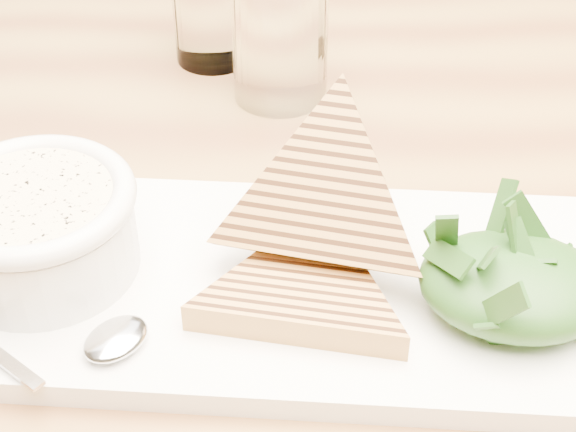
# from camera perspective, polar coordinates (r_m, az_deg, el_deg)

# --- Properties ---
(table_top) EXTENTS (1.34, 0.97, 0.04)m
(table_top) POSITION_cam_1_polar(r_m,az_deg,el_deg) (0.63, -10.95, -2.87)
(table_top) COLOR olive
(table_top) RESTS_ON ground
(platter) EXTENTS (0.44, 0.22, 0.02)m
(platter) POSITION_cam_1_polar(r_m,az_deg,el_deg) (0.56, -0.28, -4.61)
(platter) COLOR white
(platter) RESTS_ON table_top
(soup_bowl) EXTENTS (0.12, 0.12, 0.05)m
(soup_bowl) POSITION_cam_1_polar(r_m,az_deg,el_deg) (0.57, -15.73, -1.33)
(soup_bowl) COLOR white
(soup_bowl) RESTS_ON platter
(soup) EXTENTS (0.10, 0.10, 0.01)m
(soup) POSITION_cam_1_polar(r_m,az_deg,el_deg) (0.55, -16.23, 0.96)
(soup) COLOR beige
(soup) RESTS_ON soup_bowl
(bowl_rim) EXTENTS (0.13, 0.13, 0.01)m
(bowl_rim) POSITION_cam_1_polar(r_m,az_deg,el_deg) (0.55, -16.27, 1.13)
(bowl_rim) COLOR white
(bowl_rim) RESTS_ON soup_bowl
(sandwich_flat) EXTENTS (0.16, 0.16, 0.02)m
(sandwich_flat) POSITION_cam_1_polar(r_m,az_deg,el_deg) (0.53, 1.08, -4.74)
(sandwich_flat) COLOR #B27E3C
(sandwich_flat) RESTS_ON platter
(sandwich_lean) EXTENTS (0.17, 0.18, 0.17)m
(sandwich_lean) POSITION_cam_1_polar(r_m,az_deg,el_deg) (0.53, 2.37, 1.14)
(sandwich_lean) COLOR #B27E3C
(sandwich_lean) RESTS_ON sandwich_flat
(salad_base) EXTENTS (0.11, 0.09, 0.04)m
(salad_base) POSITION_cam_1_polar(r_m,az_deg,el_deg) (0.53, 14.42, -4.35)
(salad_base) COLOR #133F13
(salad_base) RESTS_ON platter
(arugula_pile) EXTENTS (0.11, 0.10, 0.05)m
(arugula_pile) POSITION_cam_1_polar(r_m,az_deg,el_deg) (0.53, 14.51, -3.92)
(arugula_pile) COLOR #2C4E18
(arugula_pile) RESTS_ON platter
(spoon_bowl) EXTENTS (0.05, 0.05, 0.01)m
(spoon_bowl) POSITION_cam_1_polar(r_m,az_deg,el_deg) (0.52, -11.07, -7.80)
(spoon_bowl) COLOR silver
(spoon_bowl) RESTS_ON platter
(glass_near) EXTENTS (0.08, 0.08, 0.12)m
(glass_near) POSITION_cam_1_polar(r_m,az_deg,el_deg) (0.74, -0.53, 11.93)
(glass_near) COLOR white
(glass_near) RESTS_ON table_top
(glass_far) EXTENTS (0.07, 0.07, 0.10)m
(glass_far) POSITION_cam_1_polar(r_m,az_deg,el_deg) (0.80, -4.99, 13.44)
(glass_far) COLOR white
(glass_far) RESTS_ON table_top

